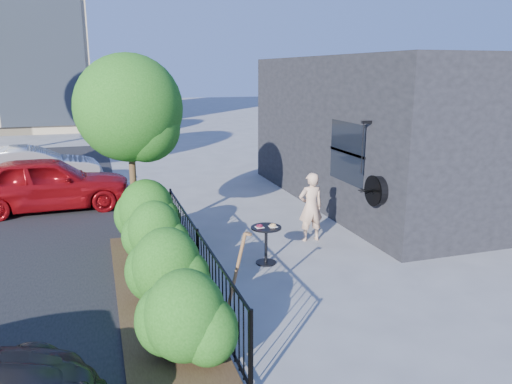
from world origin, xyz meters
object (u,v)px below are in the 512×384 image
object	(u,v)px
patio_tree	(133,115)
shovel	(233,285)
cafe_table	(266,238)
car_silver	(33,168)
woman	(311,207)
car_red	(47,183)

from	to	relation	value
patio_tree	shovel	size ratio (longest dim) A/B	2.72
patio_tree	shovel	distance (m)	4.72
cafe_table	car_silver	xyz separation A→B (m)	(-4.91, 8.02, 0.16)
patio_tree	car_silver	distance (m)	6.95
woman	shovel	bearing A→B (deg)	51.83
cafe_table	patio_tree	bearing A→B (deg)	138.65
car_red	cafe_table	bearing A→B (deg)	-143.21
woman	car_silver	distance (m)	9.42
cafe_table	car_red	bearing A→B (deg)	128.44
car_red	car_silver	distance (m)	2.69
shovel	car_red	xyz separation A→B (m)	(-3.05, 7.54, 0.09)
patio_tree	car_red	bearing A→B (deg)	120.94
car_silver	cafe_table	bearing A→B (deg)	-154.77
cafe_table	car_red	distance (m)	6.90
cafe_table	car_red	size ratio (longest dim) A/B	0.19
car_red	patio_tree	bearing A→B (deg)	-150.70
shovel	cafe_table	bearing A→B (deg)	59.86
patio_tree	woman	distance (m)	4.22
cafe_table	car_red	world-z (taller)	car_red
woman	car_red	distance (m)	7.17
car_red	car_silver	xyz separation A→B (m)	(-0.62, 2.61, -0.05)
shovel	car_silver	xyz separation A→B (m)	(-3.67, 10.16, 0.04)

